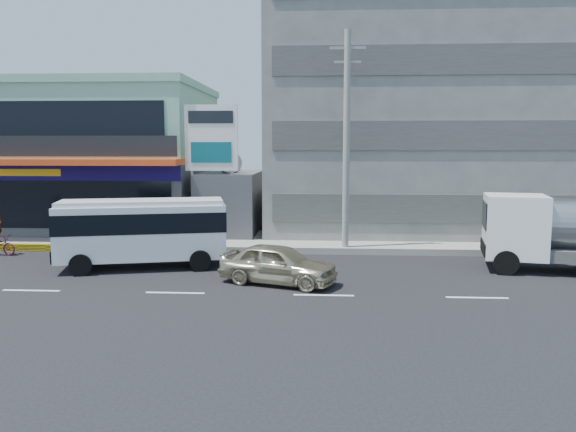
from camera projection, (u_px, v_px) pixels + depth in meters
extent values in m
plane|color=black|center=(175.00, 293.00, 18.89)|extent=(120.00, 120.00, 0.00)
cube|color=gray|center=(323.00, 242.00, 27.98)|extent=(70.00, 5.00, 0.30)
cube|color=#414045|center=(102.00, 196.00, 32.99)|extent=(12.00, 10.00, 4.00)
cube|color=#84BB9E|center=(99.00, 127.00, 32.48)|extent=(12.00, 10.00, 4.00)
cube|color=#D44519|center=(54.00, 162.00, 26.97)|extent=(12.40, 1.80, 0.30)
cube|color=#130C56|center=(61.00, 173.00, 27.78)|extent=(12.00, 0.12, 0.80)
cube|color=black|center=(63.00, 203.00, 28.00)|extent=(11.00, 0.06, 2.60)
cube|color=gray|center=(411.00, 109.00, 32.26)|extent=(16.00, 12.00, 14.00)
cube|color=#414045|center=(232.00, 204.00, 30.55)|extent=(3.00, 6.00, 3.50)
cylinder|color=slate|center=(228.00, 172.00, 29.33)|extent=(1.50, 1.50, 0.15)
cylinder|color=gray|center=(192.00, 180.00, 27.68)|extent=(0.16, 0.16, 6.50)
cylinder|color=gray|center=(232.00, 180.00, 27.56)|extent=(0.16, 0.16, 6.50)
cube|color=white|center=(211.00, 138.00, 27.37)|extent=(2.60, 0.18, 3.20)
cylinder|color=#999993|center=(346.00, 144.00, 25.23)|extent=(0.30, 0.30, 10.00)
cube|color=#999993|center=(348.00, 48.00, 24.70)|extent=(1.60, 0.12, 0.12)
cube|color=#999993|center=(347.00, 62.00, 24.78)|extent=(1.20, 0.10, 0.10)
cube|color=white|center=(143.00, 231.00, 22.58)|extent=(6.87, 3.56, 2.16)
cube|color=black|center=(142.00, 221.00, 22.53)|extent=(6.93, 3.62, 0.80)
cube|color=white|center=(142.00, 202.00, 22.43)|extent=(6.64, 3.34, 0.19)
cylinder|color=black|center=(81.00, 265.00, 21.31)|extent=(0.88, 0.46, 0.84)
cylinder|color=black|center=(90.00, 255.00, 23.33)|extent=(0.88, 0.46, 0.84)
cylinder|color=black|center=(200.00, 261.00, 22.10)|extent=(0.88, 0.46, 0.84)
cylinder|color=black|center=(199.00, 251.00, 24.12)|extent=(0.88, 0.46, 0.84)
imported|color=beige|center=(278.00, 264.00, 20.08)|extent=(4.58, 3.02, 1.45)
cube|color=white|center=(515.00, 226.00, 22.26)|extent=(2.68, 2.68, 2.47)
cylinder|color=black|center=(506.00, 263.00, 21.47)|extent=(0.99, 0.47, 0.95)
cylinder|color=black|center=(500.00, 252.00, 23.56)|extent=(0.99, 0.47, 0.95)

